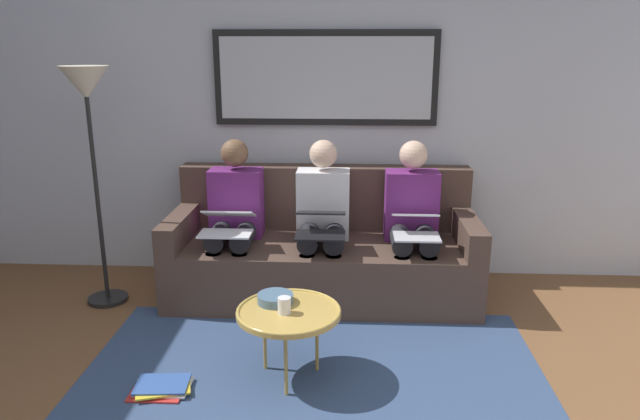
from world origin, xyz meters
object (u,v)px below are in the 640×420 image
at_px(framed_mirror, 326,78).
at_px(person_left, 412,217).
at_px(magazine_stack, 162,387).
at_px(couch, 323,252).
at_px(coffee_table, 289,313).
at_px(cup, 284,305).
at_px(laptop_black, 321,223).
at_px(laptop_silver, 416,225).
at_px(standing_lamp, 88,110).
at_px(bowl, 275,298).
at_px(laptop_white, 227,222).
at_px(person_right, 234,214).
at_px(person_middle, 323,216).

distance_m(framed_mirror, person_left, 1.23).
bearing_deg(magazine_stack, couch, -119.89).
bearing_deg(coffee_table, cup, 59.42).
relative_size(person_left, magazine_stack, 3.44).
bearing_deg(laptop_black, laptop_silver, -179.97).
height_order(framed_mirror, standing_lamp, framed_mirror).
xyz_separation_m(coffee_table, laptop_silver, (-0.77, -0.91, 0.23)).
xyz_separation_m(bowl, person_left, (-0.85, -1.05, 0.17)).
distance_m(bowl, laptop_black, 0.86).
height_order(bowl, laptop_silver, laptop_silver).
xyz_separation_m(coffee_table, magazine_stack, (0.67, 0.17, -0.37)).
xyz_separation_m(framed_mirror, laptop_white, (0.64, 0.70, -0.93)).
bearing_deg(laptop_silver, person_left, -90.00).
bearing_deg(coffee_table, framed_mirror, -94.54).
relative_size(cup, laptop_silver, 0.26).
bearing_deg(laptop_black, person_right, -20.84).
xyz_separation_m(laptop_black, magazine_stack, (0.80, 1.08, -0.61)).
bearing_deg(person_left, magazine_stack, 42.54).
height_order(bowl, magazine_stack, bowl).
bearing_deg(person_right, magazine_stack, 83.16).
distance_m(coffee_table, laptop_black, 0.94).
height_order(laptop_black, magazine_stack, laptop_black).
height_order(laptop_silver, laptop_white, same).
distance_m(person_right, magazine_stack, 1.45).
height_order(laptop_white, standing_lamp, standing_lamp).
bearing_deg(person_middle, framed_mirror, -90.00).
relative_size(framed_mirror, person_left, 1.47).
height_order(person_right, standing_lamp, standing_lamp).
distance_m(framed_mirror, laptop_silver, 1.32).
height_order(framed_mirror, cup, framed_mirror).
distance_m(couch, framed_mirror, 1.30).
distance_m(laptop_black, laptop_white, 0.64).
distance_m(couch, coffee_table, 1.23).
bearing_deg(laptop_black, person_middle, -90.00).
relative_size(laptop_silver, magazine_stack, 1.06).
distance_m(person_middle, standing_lamp, 1.74).
xyz_separation_m(coffee_table, cup, (0.02, 0.03, 0.06)).
bearing_deg(person_right, standing_lamp, 12.33).
height_order(laptop_black, laptop_white, laptop_black).
bearing_deg(framed_mirror, person_middle, 90.00).
relative_size(person_left, person_middle, 1.00).
xyz_separation_m(coffee_table, person_right, (0.51, -1.15, 0.21)).
bearing_deg(laptop_white, person_middle, -159.37).
height_order(framed_mirror, person_right, framed_mirror).
distance_m(couch, bowl, 1.15).
relative_size(cup, person_right, 0.08).
bearing_deg(person_right, couch, -173.87).
distance_m(laptop_silver, person_middle, 0.68).
bearing_deg(laptop_black, coffee_table, 81.99).
distance_m(person_left, laptop_silver, 0.24).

